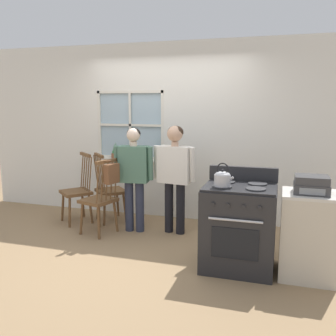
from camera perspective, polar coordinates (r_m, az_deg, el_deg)
ground_plane at (r=4.82m, az=-4.85°, el=-12.02°), size 16.00×16.00×0.00m
wall_back at (r=5.80m, az=0.43°, el=5.43°), size 6.40×0.16×2.70m
chair_by_window at (r=5.25m, az=-10.40°, el=-4.88°), size 0.50×0.52×1.05m
chair_near_wall at (r=5.82m, az=-13.65°, el=-3.53°), size 0.58×0.58×1.05m
chair_center_cluster at (r=5.78m, az=-8.92°, el=-3.47°), size 0.58×0.58×1.05m
person_elderly_left at (r=5.20m, az=-5.22°, el=-0.40°), size 0.56×0.25×1.46m
person_teen_center at (r=5.10m, az=1.05°, el=-0.01°), size 0.61×0.27×1.49m
stove at (r=4.18m, az=10.74°, el=-8.73°), size 0.77×0.68×1.08m
kettle at (r=3.93m, az=8.30°, el=-1.53°), size 0.21×0.17×0.25m
potted_plant at (r=6.07m, az=-8.03°, el=2.23°), size 0.13×0.13×0.27m
handbag at (r=5.00m, az=-8.61°, el=-0.78°), size 0.23×0.24×0.31m
side_counter at (r=4.17m, az=20.54°, el=-9.59°), size 0.55×0.50×0.90m
stereo at (r=4.01m, az=21.03°, el=-2.42°), size 0.34×0.29×0.18m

